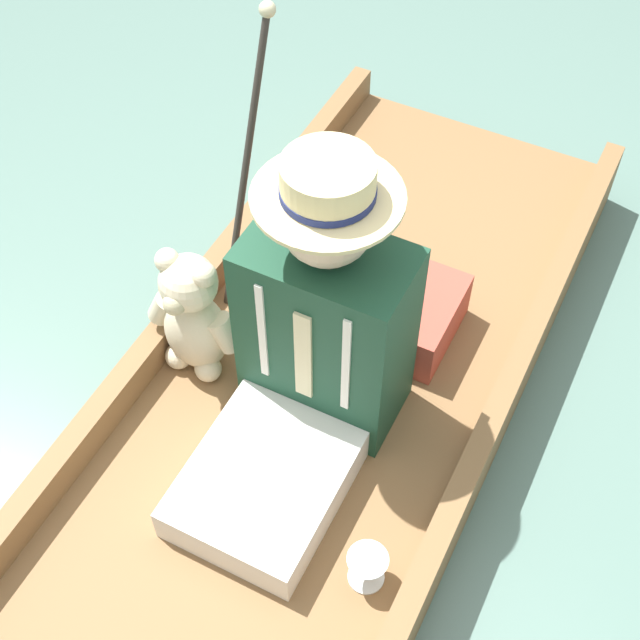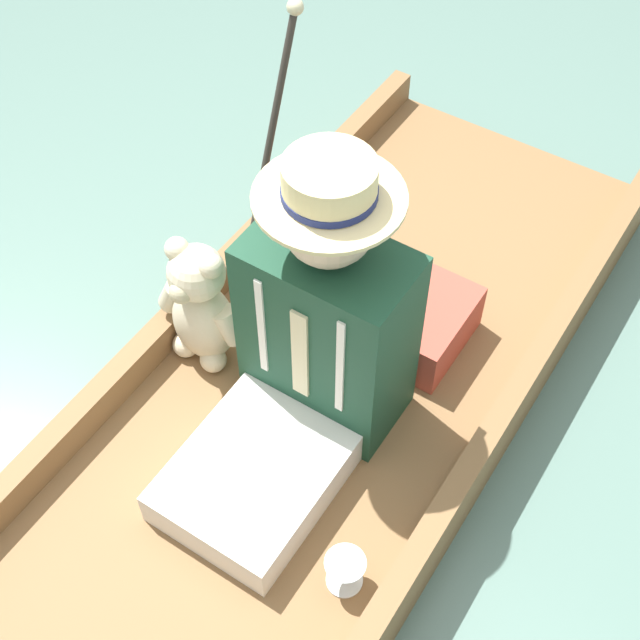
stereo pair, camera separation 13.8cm
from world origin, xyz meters
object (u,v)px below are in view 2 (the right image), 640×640
Objects in this scene: teddy_bear at (201,307)px; seated_person at (313,344)px; walking_cane at (271,135)px; wine_glass at (345,568)px.

seated_person is at bearing 177.89° from teddy_bear.
walking_cane is at bearing -40.75° from seated_person.
wine_glass is at bearing 151.84° from teddy_bear.
teddy_bear is 4.11× the size of wine_glass.
teddy_bear is at bearing 96.25° from walking_cane.
wine_glass is at bearing 137.37° from seated_person.
seated_person is at bearing -47.98° from wine_glass.
teddy_bear is (0.36, -0.01, -0.11)m from seated_person.
seated_person is 8.07× the size of wine_glass.
wine_glass is (-0.68, 0.36, -0.12)m from teddy_bear.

